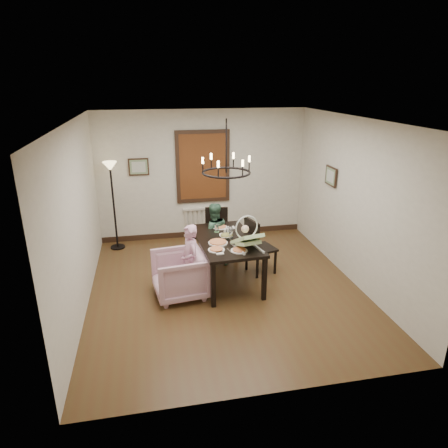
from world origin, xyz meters
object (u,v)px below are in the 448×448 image
object	(u,v)px
chair_right	(261,245)
drinking_glass	(231,235)
floor_lamp	(114,207)
chair_far	(217,235)
elderly_woman	(190,267)
baby_bouncer	(247,238)
dining_table	(226,243)
armchair	(179,275)
seated_man	(214,239)

from	to	relation	value
chair_right	drinking_glass	xyz separation A→B (m)	(-0.62, -0.24, 0.33)
chair_right	floor_lamp	world-z (taller)	floor_lamp
chair_right	floor_lamp	bearing A→B (deg)	41.74
chair_far	elderly_woman	distance (m)	1.47
baby_bouncer	dining_table	bearing A→B (deg)	105.90
elderly_woman	baby_bouncer	world-z (taller)	baby_bouncer
elderly_woman	drinking_glass	distance (m)	0.89
chair_far	armchair	bearing A→B (deg)	-112.32
baby_bouncer	drinking_glass	xyz separation A→B (m)	(-0.17, 0.45, -0.12)
dining_table	chair_far	distance (m)	0.97
baby_bouncer	drinking_glass	size ratio (longest dim) A/B	4.22
elderly_woman	drinking_glass	xyz separation A→B (m)	(0.75, 0.34, 0.36)
dining_table	armchair	xyz separation A→B (m)	(-0.85, -0.37, -0.34)
chair_far	drinking_glass	bearing A→B (deg)	-74.85
dining_table	drinking_glass	distance (m)	0.17
elderly_woman	drinking_glass	size ratio (longest dim) A/B	7.41
seated_man	drinking_glass	distance (m)	0.83
dining_table	armchair	bearing A→B (deg)	-160.47
chair_far	elderly_woman	size ratio (longest dim) A/B	1.00
dining_table	armchair	distance (m)	0.99
chair_right	elderly_woman	size ratio (longest dim) A/B	1.05
armchair	floor_lamp	size ratio (longest dim) A/B	0.46
chair_far	armchair	distance (m)	1.58
dining_table	elderly_woman	xyz separation A→B (m)	(-0.67, -0.36, -0.21)
dining_table	drinking_glass	size ratio (longest dim) A/B	12.91
armchair	floor_lamp	distance (m)	2.56
chair_far	baby_bouncer	distance (m)	1.52
chair_far	armchair	xyz separation A→B (m)	(-0.85, -1.32, -0.13)
dining_table	seated_man	distance (m)	0.74
seated_man	drinking_glass	bearing A→B (deg)	99.54
drinking_glass	dining_table	bearing A→B (deg)	163.70
chair_far	seated_man	size ratio (longest dim) A/B	1.00
baby_bouncer	drinking_glass	distance (m)	0.50
seated_man	drinking_glass	world-z (taller)	seated_man
drinking_glass	chair_far	bearing A→B (deg)	94.50
armchair	floor_lamp	xyz separation A→B (m)	(-1.11, 2.25, 0.52)
dining_table	elderly_woman	bearing A→B (deg)	-155.45
armchair	chair_far	bearing A→B (deg)	139.74
seated_man	baby_bouncer	world-z (taller)	baby_bouncer
armchair	elderly_woman	size ratio (longest dim) A/B	0.82
chair_right	chair_far	bearing A→B (deg)	27.15
chair_right	seated_man	size ratio (longest dim) A/B	1.04
baby_bouncer	chair_right	bearing A→B (deg)	45.13
floor_lamp	chair_right	bearing A→B (deg)	-32.01
elderly_woman	armchair	bearing A→B (deg)	-101.24
drinking_glass	seated_man	bearing A→B (deg)	103.59
dining_table	chair_right	xyz separation A→B (m)	(0.70, 0.22, -0.18)
armchair	baby_bouncer	distance (m)	1.26
chair_far	floor_lamp	bearing A→B (deg)	165.35
dining_table	elderly_woman	world-z (taller)	elderly_woman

